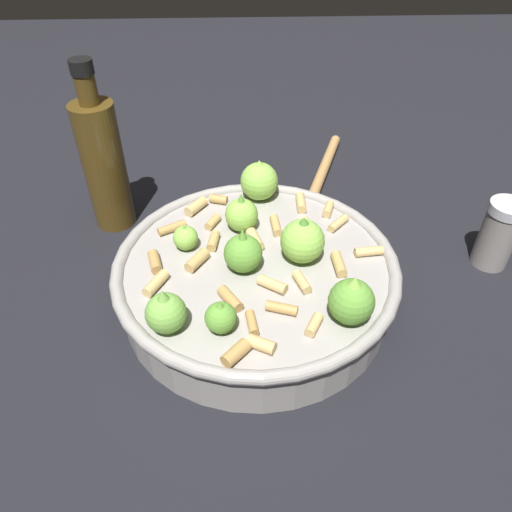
# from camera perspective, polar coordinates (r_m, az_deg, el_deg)

# --- Properties ---
(ground_plane) EXTENTS (2.40, 2.40, 0.00)m
(ground_plane) POSITION_cam_1_polar(r_m,az_deg,el_deg) (0.56, 0.00, -5.11)
(ground_plane) COLOR black
(cooking_pan) EXTENTS (0.31, 0.31, 0.11)m
(cooking_pan) POSITION_cam_1_polar(r_m,az_deg,el_deg) (0.53, 0.07, -2.22)
(cooking_pan) COLOR #9E9993
(cooking_pan) RESTS_ON ground
(pepper_shaker) EXTENTS (0.05, 0.05, 0.09)m
(pepper_shaker) POSITION_cam_1_polar(r_m,az_deg,el_deg) (0.65, 26.80, 2.33)
(pepper_shaker) COLOR gray
(pepper_shaker) RESTS_ON ground
(olive_oil_bottle) EXTENTS (0.05, 0.05, 0.22)m
(olive_oil_bottle) POSITION_cam_1_polar(r_m,az_deg,el_deg) (0.65, -17.60, 10.46)
(olive_oil_bottle) COLOR #4C3814
(olive_oil_bottle) RESTS_ON ground
(wooden_spoon) EXTENTS (0.10, 0.22, 0.02)m
(wooden_spoon) POSITION_cam_1_polar(r_m,az_deg,el_deg) (0.76, 7.66, 9.28)
(wooden_spoon) COLOR #B2844C
(wooden_spoon) RESTS_ON ground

